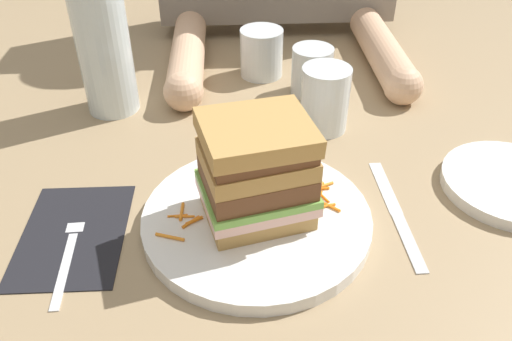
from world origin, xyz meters
The scene contains 24 objects.
ground_plane centered at (0.00, 0.00, 0.00)m, with size 3.00×3.00×0.00m, color #9E8460.
main_plate centered at (0.00, -0.01, 0.01)m, with size 0.27×0.27×0.02m, color white.
sandwich centered at (0.00, -0.01, 0.08)m, with size 0.14×0.13×0.13m.
carrot_shred_0 centered at (-0.09, -0.01, 0.02)m, with size 0.00×0.00×0.02m, color orange.
carrot_shred_1 centered at (-0.07, -0.02, 0.02)m, with size 0.00×0.00×0.02m, color orange.
carrot_shred_2 centered at (-0.08, -0.02, 0.02)m, with size 0.00×0.00×0.02m, color orange.
carrot_shred_3 centered at (-0.10, -0.04, 0.02)m, with size 0.00×0.00×0.03m, color orange.
carrot_shred_4 centered at (-0.09, 0.00, 0.02)m, with size 0.00×0.00×0.03m, color orange.
carrot_shred_5 centered at (-0.08, -0.01, 0.02)m, with size 0.00×0.00×0.02m, color orange.
carrot_shred_6 centered at (0.09, 0.04, 0.02)m, with size 0.00×0.00×0.03m, color orange.
carrot_shred_7 centered at (0.08, 0.01, 0.02)m, with size 0.00×0.00×0.03m, color orange.
carrot_shred_8 centered at (0.08, 0.03, 0.02)m, with size 0.00×0.00×0.02m, color orange.
carrot_shred_9 centered at (0.08, 0.02, 0.02)m, with size 0.00×0.00×0.03m, color orange.
carrot_shred_10 centered at (0.09, 0.00, 0.02)m, with size 0.00×0.00×0.03m, color orange.
carrot_shred_11 centered at (0.07, 0.03, 0.02)m, with size 0.00×0.00×0.03m, color orange.
carrot_shred_12 centered at (0.08, 0.00, 0.02)m, with size 0.00×0.00×0.03m, color orange.
napkin_dark centered at (-0.21, -0.01, 0.00)m, with size 0.12×0.17×0.00m, color black.
fork centered at (-0.21, -0.03, 0.00)m, with size 0.02×0.17×0.00m.
knife centered at (0.17, 0.00, 0.00)m, with size 0.02×0.20×0.00m.
juice_glass centered at (0.11, 0.20, 0.04)m, with size 0.07×0.07×0.10m.
water_bottle centered at (-0.21, 0.28, 0.12)m, with size 0.08×0.08×0.27m.
empty_tumbler_0 centered at (0.11, 0.31, 0.04)m, with size 0.07×0.07×0.08m, color silver.
empty_tumbler_1 centered at (0.03, 0.39, 0.04)m, with size 0.07×0.07×0.08m, color silver.
side_plate centered at (0.33, 0.04, 0.01)m, with size 0.17×0.17×0.02m, color white.
Camera 1 is at (-0.03, -0.46, 0.42)m, focal length 36.64 mm.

